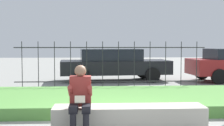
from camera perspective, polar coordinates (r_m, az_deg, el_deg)
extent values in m
cube|color=#B7B2A3|center=(6.04, 3.12, -9.90)|extent=(2.88, 0.59, 0.44)
cylinder|color=black|center=(5.39, -7.14, -11.09)|extent=(0.11, 0.11, 0.35)
cube|color=black|center=(5.54, -7.01, -8.17)|extent=(0.15, 0.42, 0.13)
cylinder|color=black|center=(5.38, -4.76, -11.11)|extent=(0.11, 0.11, 0.35)
cube|color=black|center=(5.53, -4.71, -8.18)|extent=(0.15, 0.42, 0.13)
cube|color=maroon|center=(5.69, -5.77, -5.08)|extent=(0.38, 0.24, 0.54)
sphere|color=#8C664C|center=(5.63, -5.80, -1.44)|extent=(0.21, 0.21, 0.21)
cylinder|color=maroon|center=(5.54, -7.62, -5.13)|extent=(0.08, 0.29, 0.24)
cylinder|color=maroon|center=(5.52, -4.07, -5.13)|extent=(0.08, 0.29, 0.24)
cube|color=beige|center=(5.45, -5.89, -6.64)|extent=(0.18, 0.09, 0.13)
cube|color=#569342|center=(8.35, 0.51, -6.71)|extent=(8.46, 3.33, 0.27)
cylinder|color=#232326|center=(10.60, -0.26, -3.39)|extent=(6.46, 0.03, 0.03)
cylinder|color=#232326|center=(10.52, -0.26, 2.86)|extent=(6.46, 0.03, 0.03)
cylinder|color=#232326|center=(10.82, -16.12, -0.68)|extent=(0.02, 0.02, 1.70)
cylinder|color=#232326|center=(10.71, -13.32, -0.68)|extent=(0.02, 0.02, 1.70)
cylinder|color=#232326|center=(10.63, -10.46, -0.68)|extent=(0.02, 0.02, 1.70)
cylinder|color=#232326|center=(10.57, -7.57, -0.67)|extent=(0.02, 0.02, 1.70)
cylinder|color=#232326|center=(10.54, -4.65, -0.66)|extent=(0.02, 0.02, 1.70)
cylinder|color=#232326|center=(10.54, -1.72, -0.65)|extent=(0.02, 0.02, 1.70)
cylinder|color=#232326|center=(10.57, 1.20, -0.64)|extent=(0.02, 0.02, 1.70)
cylinder|color=#232326|center=(10.62, 4.09, -0.63)|extent=(0.02, 0.02, 1.70)
cylinder|color=#232326|center=(10.70, 6.95, -0.61)|extent=(0.02, 0.02, 1.70)
cylinder|color=#232326|center=(10.81, 9.77, -0.60)|extent=(0.02, 0.02, 1.70)
cylinder|color=#232326|center=(10.94, 12.52, -0.58)|extent=(0.02, 0.02, 1.70)
cylinder|color=#232326|center=(11.09, 15.20, -0.56)|extent=(0.02, 0.02, 1.70)
cylinder|color=black|center=(13.18, 18.95, -2.36)|extent=(0.62, 0.24, 0.61)
cylinder|color=black|center=(14.74, 16.10, -1.69)|extent=(0.62, 0.24, 0.61)
cube|color=black|center=(13.58, 0.55, -0.74)|extent=(4.82, 2.10, 0.58)
cube|color=black|center=(13.52, -0.23, 1.53)|extent=(2.70, 1.72, 0.50)
cylinder|color=black|center=(13.09, 7.41, -2.20)|extent=(0.64, 0.25, 0.62)
cylinder|color=black|center=(14.70, 5.69, -1.56)|extent=(0.64, 0.25, 0.62)
cylinder|color=black|center=(12.64, -5.42, -2.40)|extent=(0.64, 0.25, 0.62)
cylinder|color=black|center=(14.30, -5.72, -1.70)|extent=(0.64, 0.25, 0.62)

